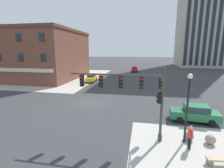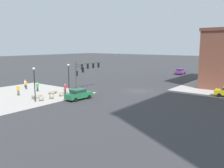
{
  "view_description": "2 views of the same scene",
  "coord_description": "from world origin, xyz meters",
  "px_view_note": "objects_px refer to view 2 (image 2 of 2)",
  "views": [
    {
      "loc": [
        6.7,
        -20.03,
        6.83
      ],
      "look_at": [
        2.49,
        2.74,
        2.11
      ],
      "focal_mm": 26.49,
      "sensor_mm": 36.0,
      "label": 1
    },
    {
      "loc": [
        37.28,
        22.11,
        8.32
      ],
      "look_at": [
        7.14,
        -0.74,
        2.14
      ],
      "focal_mm": 37.79,
      "sensor_mm": 36.0,
      "label": 2
    }
  ],
  "objects_px": {
    "bench_near_signal": "(53,92)",
    "car_main_southbound_near": "(79,94)",
    "street_lamp_corner_near": "(69,75)",
    "bollard_sphere_curb_d": "(41,99)",
    "bollard_sphere_curb_a": "(69,93)",
    "car_main_northbound_far": "(180,71)",
    "street_lamp_mid_sidewalk": "(34,80)",
    "traffic_signal_main": "(84,71)",
    "bollard_sphere_curb_b": "(61,94)",
    "bollard_sphere_curb_c": "(52,96)",
    "pedestrian_at_curb": "(26,85)",
    "bench_mid_block": "(37,97)",
    "pedestrian_near_bench": "(18,90)",
    "pedestrian_with_bag": "(37,86)",
    "pedestrian_walking_east": "(65,88)",
    "pedestrian_by_lamp": "(25,83)"
  },
  "relations": [
    {
      "from": "bollard_sphere_curb_c",
      "to": "car_main_northbound_far",
      "type": "height_order",
      "value": "car_main_northbound_far"
    },
    {
      "from": "pedestrian_walking_east",
      "to": "pedestrian_near_bench",
      "type": "bearing_deg",
      "value": -42.28
    },
    {
      "from": "bollard_sphere_curb_b",
      "to": "bollard_sphere_curb_d",
      "type": "height_order",
      "value": "same"
    },
    {
      "from": "bollard_sphere_curb_a",
      "to": "pedestrian_walking_east",
      "type": "height_order",
      "value": "pedestrian_walking_east"
    },
    {
      "from": "pedestrian_at_curb",
      "to": "pedestrian_walking_east",
      "type": "relative_size",
      "value": 0.94
    },
    {
      "from": "bollard_sphere_curb_d",
      "to": "car_main_southbound_near",
      "type": "distance_m",
      "value": 5.64
    },
    {
      "from": "pedestrian_by_lamp",
      "to": "car_main_southbound_near",
      "type": "xyz_separation_m",
      "value": [
        1.16,
        16.26,
        0.03
      ]
    },
    {
      "from": "bollard_sphere_curb_b",
      "to": "car_main_northbound_far",
      "type": "xyz_separation_m",
      "value": [
        -41.5,
        4.31,
        0.54
      ]
    },
    {
      "from": "bollard_sphere_curb_d",
      "to": "bench_mid_block",
      "type": "xyz_separation_m",
      "value": [
        -0.59,
        -1.92,
        -0.05
      ]
    },
    {
      "from": "bollard_sphere_curb_b",
      "to": "pedestrian_walking_east",
      "type": "distance_m",
      "value": 2.05
    },
    {
      "from": "bollard_sphere_curb_c",
      "to": "street_lamp_mid_sidewalk",
      "type": "height_order",
      "value": "street_lamp_mid_sidewalk"
    },
    {
      "from": "traffic_signal_main",
      "to": "bollard_sphere_curb_b",
      "type": "bearing_deg",
      "value": 0.12
    },
    {
      "from": "bollard_sphere_curb_c",
      "to": "pedestrian_with_bag",
      "type": "xyz_separation_m",
      "value": [
        -2.33,
        -6.92,
        0.57
      ]
    },
    {
      "from": "bench_mid_block",
      "to": "car_main_southbound_near",
      "type": "xyz_separation_m",
      "value": [
        -3.48,
        5.79,
        0.59
      ]
    },
    {
      "from": "bollard_sphere_curb_c",
      "to": "car_main_northbound_far",
      "type": "bearing_deg",
      "value": 174.73
    },
    {
      "from": "bench_mid_block",
      "to": "car_main_northbound_far",
      "type": "height_order",
      "value": "car_main_northbound_far"
    },
    {
      "from": "bench_mid_block",
      "to": "pedestrian_at_curb",
      "type": "relative_size",
      "value": 1.11
    },
    {
      "from": "bollard_sphere_curb_a",
      "to": "pedestrian_near_bench",
      "type": "xyz_separation_m",
      "value": [
        5.45,
        -6.4,
        0.66
      ]
    },
    {
      "from": "pedestrian_walking_east",
      "to": "pedestrian_at_curb",
      "type": "bearing_deg",
      "value": -80.36
    },
    {
      "from": "pedestrian_at_curb",
      "to": "car_main_southbound_near",
      "type": "height_order",
      "value": "car_main_southbound_near"
    },
    {
      "from": "pedestrian_at_curb",
      "to": "bollard_sphere_curb_d",
      "type": "bearing_deg",
      "value": 67.98
    },
    {
      "from": "pedestrian_at_curb",
      "to": "pedestrian_with_bag",
      "type": "xyz_separation_m",
      "value": [
        0.0,
        3.58,
        0.01
      ]
    },
    {
      "from": "bench_near_signal",
      "to": "car_main_southbound_near",
      "type": "height_order",
      "value": "car_main_southbound_near"
    },
    {
      "from": "pedestrian_walking_east",
      "to": "street_lamp_mid_sidewalk",
      "type": "bearing_deg",
      "value": 7.76
    },
    {
      "from": "street_lamp_corner_near",
      "to": "bench_mid_block",
      "type": "bearing_deg",
      "value": -16.81
    },
    {
      "from": "pedestrian_by_lamp",
      "to": "car_main_northbound_far",
      "type": "distance_m",
      "value": 43.59
    },
    {
      "from": "bench_mid_block",
      "to": "pedestrian_with_bag",
      "type": "relative_size",
      "value": 1.1
    },
    {
      "from": "pedestrian_at_curb",
      "to": "street_lamp_mid_sidewalk",
      "type": "bearing_deg",
      "value": 63.36
    },
    {
      "from": "bollard_sphere_curb_b",
      "to": "traffic_signal_main",
      "type": "bearing_deg",
      "value": -179.88
    },
    {
      "from": "bench_mid_block",
      "to": "car_main_northbound_far",
      "type": "distance_m",
      "value": 45.4
    },
    {
      "from": "bollard_sphere_curb_a",
      "to": "car_main_northbound_far",
      "type": "relative_size",
      "value": 0.17
    },
    {
      "from": "bollard_sphere_curb_d",
      "to": "bench_near_signal",
      "type": "distance_m",
      "value": 5.04
    },
    {
      "from": "bench_near_signal",
      "to": "street_lamp_mid_sidewalk",
      "type": "height_order",
      "value": "street_lamp_mid_sidewalk"
    },
    {
      "from": "bollard_sphere_curb_a",
      "to": "car_main_southbound_near",
      "type": "relative_size",
      "value": 0.16
    },
    {
      "from": "pedestrian_at_curb",
      "to": "car_main_northbound_far",
      "type": "relative_size",
      "value": 0.37
    },
    {
      "from": "street_lamp_corner_near",
      "to": "pedestrian_at_curb",
      "type": "bearing_deg",
      "value": -80.37
    },
    {
      "from": "bollard_sphere_curb_d",
      "to": "pedestrian_with_bag",
      "type": "bearing_deg",
      "value": -121.6
    },
    {
      "from": "bollard_sphere_curb_c",
      "to": "pedestrian_at_curb",
      "type": "relative_size",
      "value": 0.46
    },
    {
      "from": "bench_mid_block",
      "to": "car_main_northbound_far",
      "type": "relative_size",
      "value": 0.41
    },
    {
      "from": "bollard_sphere_curb_c",
      "to": "pedestrian_with_bag",
      "type": "distance_m",
      "value": 7.33
    },
    {
      "from": "traffic_signal_main",
      "to": "bench_mid_block",
      "type": "distance_m",
      "value": 9.79
    },
    {
      "from": "bollard_sphere_curb_a",
      "to": "bollard_sphere_curb_d",
      "type": "xyz_separation_m",
      "value": [
        5.53,
        -0.07,
        0.0
      ]
    },
    {
      "from": "street_lamp_corner_near",
      "to": "bollard_sphere_curb_d",
      "type": "bearing_deg",
      "value": 2.94
    },
    {
      "from": "bollard_sphere_curb_a",
      "to": "bench_mid_block",
      "type": "distance_m",
      "value": 5.32
    },
    {
      "from": "bollard_sphere_curb_d",
      "to": "pedestrian_by_lamp",
      "type": "relative_size",
      "value": 0.48
    },
    {
      "from": "traffic_signal_main",
      "to": "bench_mid_block",
      "type": "height_order",
      "value": "traffic_signal_main"
    },
    {
      "from": "bollard_sphere_curb_d",
      "to": "car_main_southbound_near",
      "type": "xyz_separation_m",
      "value": [
        -4.08,
        3.87,
        0.54
      ]
    },
    {
      "from": "bollard_sphere_curb_c",
      "to": "pedestrian_with_bag",
      "type": "bearing_deg",
      "value": -108.61
    },
    {
      "from": "bollard_sphere_curb_d",
      "to": "pedestrian_by_lamp",
      "type": "distance_m",
      "value": 13.47
    },
    {
      "from": "bollard_sphere_curb_b",
      "to": "bollard_sphere_curb_a",
      "type": "bearing_deg",
      "value": 169.59
    }
  ]
}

